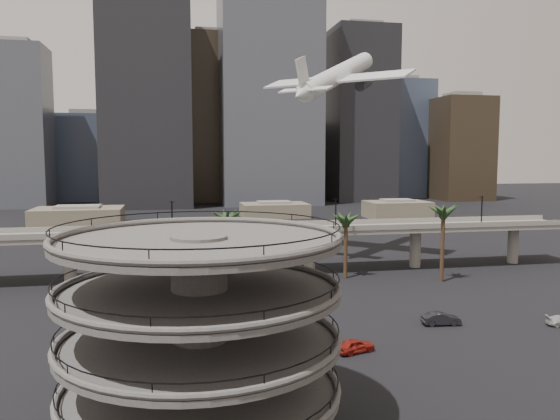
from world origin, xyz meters
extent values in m
plane|color=black|center=(0.00, 0.00, 0.00)|extent=(700.00, 700.00, 0.00)
cylinder|color=#4E4B49|center=(-13.00, -4.00, 8.00)|extent=(4.40, 4.40, 16.50)
cylinder|color=#4E4B49|center=(-13.00, -4.00, 3.77)|extent=(22.00, 22.00, 0.45)
torus|color=#4E4B49|center=(-13.00, -4.00, 4.25)|extent=(22.20, 22.20, 0.50)
torus|color=black|center=(-13.00, -4.00, 5.05)|extent=(21.80, 21.80, 0.10)
cylinder|color=#4E4B49|center=(-13.00, -4.00, 7.78)|extent=(22.00, 22.00, 0.45)
torus|color=#4E4B49|center=(-13.00, -4.00, 8.25)|extent=(22.20, 22.20, 0.50)
torus|color=black|center=(-13.00, -4.00, 9.05)|extent=(21.80, 21.80, 0.10)
cylinder|color=#4E4B49|center=(-13.00, -4.00, 11.78)|extent=(22.00, 22.00, 0.45)
torus|color=#4E4B49|center=(-13.00, -4.00, 12.25)|extent=(22.20, 22.20, 0.50)
torus|color=black|center=(-13.00, -4.00, 13.05)|extent=(21.80, 21.80, 0.10)
cylinder|color=#4E4B49|center=(-13.00, -4.00, 15.78)|extent=(22.00, 22.00, 0.45)
torus|color=#4E4B49|center=(-13.00, -4.00, 16.25)|extent=(22.20, 22.20, 0.50)
torus|color=black|center=(-13.00, -4.00, 17.05)|extent=(21.80, 21.80, 0.10)
cube|color=gray|center=(0.00, 55.00, 8.00)|extent=(130.00, 9.00, 0.90)
cube|color=gray|center=(0.00, 50.50, 8.90)|extent=(130.00, 0.30, 1.00)
cube|color=gray|center=(0.00, 59.50, 8.90)|extent=(130.00, 0.30, 1.00)
cylinder|color=gray|center=(-33.00, 55.00, 3.80)|extent=(2.20, 2.20, 8.00)
cylinder|color=gray|center=(-11.00, 55.00, 3.80)|extent=(2.20, 2.20, 8.00)
cylinder|color=gray|center=(11.00, 55.00, 3.80)|extent=(2.20, 2.20, 8.00)
cylinder|color=gray|center=(33.00, 55.00, 3.80)|extent=(2.20, 2.20, 8.00)
cylinder|color=gray|center=(55.00, 55.00, 3.80)|extent=(2.20, 2.20, 8.00)
cylinder|color=black|center=(-15.00, 51.00, 11.50)|extent=(0.24, 0.24, 6.00)
cylinder|color=black|center=(15.00, 51.00, 11.50)|extent=(0.24, 0.24, 6.00)
cylinder|color=black|center=(45.00, 51.00, 11.50)|extent=(0.24, 0.24, 6.00)
cylinder|color=#412D1C|center=(-6.00, 44.00, 6.08)|extent=(0.70, 0.70, 12.15)
ellipsoid|color=#223C1B|center=(-6.00, 44.00, 12.55)|extent=(4.40, 4.40, 2.00)
cylinder|color=#412D1C|center=(16.00, 48.00, 5.40)|extent=(0.70, 0.70, 10.80)
ellipsoid|color=#223C1B|center=(16.00, 48.00, 11.20)|extent=(4.40, 4.40, 2.00)
cylinder|color=#412D1C|center=(32.00, 42.00, 6.30)|extent=(0.70, 0.70, 12.60)
ellipsoid|color=#223C1B|center=(32.00, 42.00, 13.00)|extent=(4.40, 4.40, 2.00)
cube|color=#635B49|center=(-45.00, 140.00, 2.75)|extent=(28.00, 18.00, 5.50)
cube|color=gray|center=(-45.00, 140.00, 5.90)|extent=(14.00, 9.00, 0.80)
cube|color=#635B49|center=(22.00, 150.00, 2.50)|extent=(24.00, 16.00, 5.00)
cube|color=gray|center=(22.00, 150.00, 5.40)|extent=(12.00, 8.00, 0.80)
cube|color=#635B49|center=(65.00, 138.00, 3.00)|extent=(22.00, 15.00, 6.00)
cube|color=gray|center=(65.00, 138.00, 6.40)|extent=(11.00, 7.50, 0.80)
cube|color=#484C55|center=(-80.00, 210.00, 34.71)|extent=(26.00, 24.00, 69.41)
cube|color=gray|center=(-80.00, 210.00, 70.61)|extent=(14.30, 13.20, 2.40)
cube|color=#3C475D|center=(-55.00, 245.00, 21.36)|extent=(30.00, 30.00, 42.72)
cube|color=gray|center=(-55.00, 245.00, 43.92)|extent=(16.50, 16.50, 2.40)
cube|color=black|center=(-25.00, 200.00, 48.95)|extent=(38.00, 30.00, 97.89)
cube|color=#30261B|center=(5.00, 225.00, 40.05)|extent=(28.00, 26.00, 80.09)
cube|color=gray|center=(5.00, 225.00, 81.29)|extent=(15.40, 14.30, 2.40)
cube|color=#484C55|center=(30.00, 205.00, 53.40)|extent=(45.00, 32.00, 106.79)
cube|color=#84755B|center=(55.00, 240.00, 18.69)|extent=(24.00, 24.00, 37.38)
cube|color=gray|center=(55.00, 240.00, 38.58)|extent=(13.20, 13.20, 2.40)
cube|color=black|center=(78.00, 215.00, 42.27)|extent=(30.00, 28.00, 84.54)
cube|color=gray|center=(78.00, 215.00, 85.74)|extent=(16.50, 15.40, 2.40)
cube|color=#3C475D|center=(105.00, 235.00, 31.15)|extent=(34.00, 30.00, 62.29)
cube|color=gray|center=(105.00, 235.00, 63.49)|extent=(18.70, 16.50, 2.40)
cube|color=#30261B|center=(130.00, 210.00, 25.81)|extent=(26.00, 26.00, 51.62)
cube|color=gray|center=(130.00, 210.00, 52.82)|extent=(14.30, 14.30, 2.40)
cube|color=#84755B|center=(18.00, 260.00, 16.91)|extent=(22.00, 22.00, 33.82)
cube|color=gray|center=(18.00, 260.00, 35.02)|extent=(12.10, 12.10, 2.40)
cylinder|color=silver|center=(20.72, 69.26, 39.78)|extent=(23.76, 24.82, 13.94)
cone|color=silver|center=(31.78, 80.96, 45.43)|extent=(6.28, 6.32, 5.01)
cone|color=silver|center=(9.66, 57.55, 34.14)|extent=(5.86, 5.91, 4.60)
cube|color=silver|center=(20.15, 68.66, 38.80)|extent=(28.73, 27.69, 2.73)
cube|color=silver|center=(10.98, 58.96, 35.28)|extent=(9.78, 9.44, 1.13)
cube|color=silver|center=(10.28, 58.22, 38.19)|extent=(3.94, 4.14, 6.88)
cylinder|color=#242529|center=(16.46, 73.57, 37.53)|extent=(5.10, 5.21, 3.61)
cylinder|color=#242529|center=(25.26, 65.25, 37.53)|extent=(5.10, 5.21, 3.61)
imported|color=maroon|center=(5.25, 11.44, 0.80)|extent=(5.05, 3.23, 1.60)
imported|color=black|center=(19.82, 18.92, 0.84)|extent=(5.26, 2.31, 1.68)
camera|label=1|loc=(-15.00, -46.13, 22.41)|focal=35.00mm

